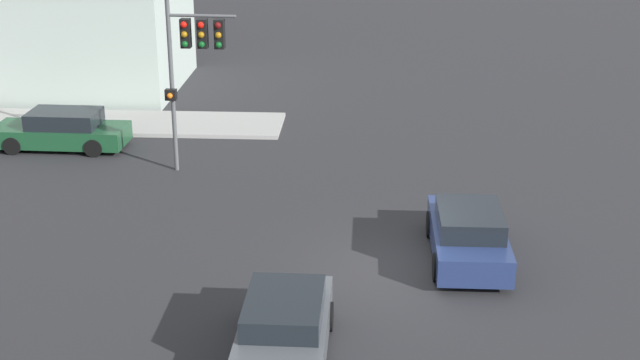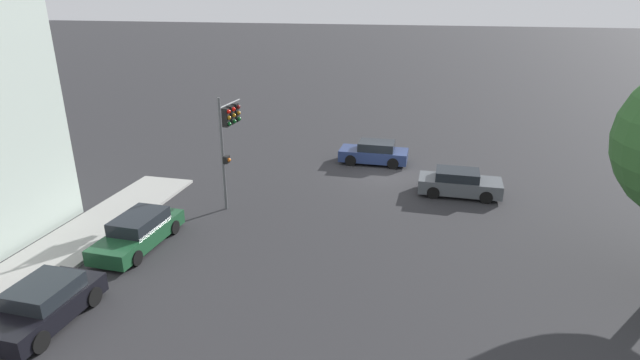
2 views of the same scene
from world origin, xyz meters
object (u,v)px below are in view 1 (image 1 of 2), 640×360
object	(u,v)px
crossing_car_0	(468,234)
parked_car_0	(62,131)
traffic_signal	(193,50)
crossing_car_1	(284,332)

from	to	relation	value
crossing_car_0	parked_car_0	xyz separation A→B (m)	(8.18, 13.25, -0.03)
traffic_signal	crossing_car_1	distance (m)	12.26
traffic_signal	crossing_car_0	world-z (taller)	traffic_signal
crossing_car_1	parked_car_0	xyz separation A→B (m)	(13.25, 9.02, -0.02)
traffic_signal	parked_car_0	size ratio (longest dim) A/B	1.20
traffic_signal	crossing_car_0	size ratio (longest dim) A/B	1.32
crossing_car_0	parked_car_0	distance (m)	15.57
crossing_car_1	crossing_car_0	bearing A→B (deg)	140.71
crossing_car_0	parked_car_0	size ratio (longest dim) A/B	0.91
traffic_signal	parked_car_0	bearing A→B (deg)	-108.85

